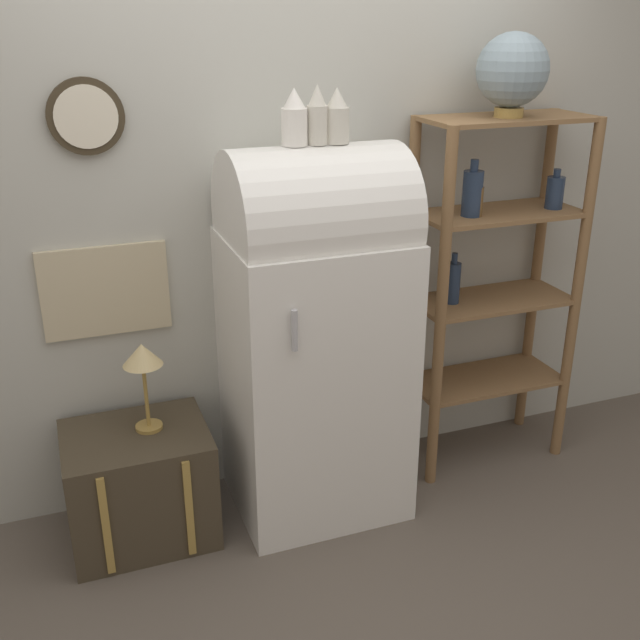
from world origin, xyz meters
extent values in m
plane|color=#60564C|center=(0.00, 0.00, 0.00)|extent=(12.00, 12.00, 0.00)
cube|color=#B7B7AD|center=(0.00, 0.58, 1.35)|extent=(7.00, 0.05, 2.70)
cylinder|color=#382D1E|center=(-0.80, 0.54, 1.70)|extent=(0.28, 0.03, 0.28)
cylinder|color=beige|center=(-0.80, 0.52, 1.70)|extent=(0.23, 0.01, 0.23)
cube|color=#C6B793|center=(-0.80, 0.54, 1.01)|extent=(0.51, 0.02, 0.37)
cube|color=white|center=(0.00, 0.25, 0.62)|extent=(0.71, 0.59, 1.24)
cylinder|color=white|center=(0.00, 0.25, 1.31)|extent=(0.70, 0.57, 0.57)
cylinder|color=#B7B7BC|center=(-0.20, -0.06, 0.99)|extent=(0.02, 0.02, 0.16)
cube|color=#423828|center=(-0.77, 0.28, 0.24)|extent=(0.58, 0.46, 0.48)
cube|color=#AD8942|center=(-0.93, 0.04, 0.24)|extent=(0.03, 0.01, 0.43)
cube|color=#AD8942|center=(-0.61, 0.04, 0.24)|extent=(0.03, 0.01, 0.43)
cylinder|color=olive|center=(0.56, 0.19, 0.82)|extent=(0.05, 0.05, 1.65)
cylinder|color=olive|center=(1.27, 0.19, 0.82)|extent=(0.05, 0.05, 1.65)
cylinder|color=olive|center=(0.56, 0.51, 0.82)|extent=(0.05, 0.05, 1.65)
cylinder|color=olive|center=(1.27, 0.51, 0.82)|extent=(0.05, 0.05, 1.65)
cube|color=olive|center=(0.91, 0.35, 0.40)|extent=(0.74, 0.34, 0.02)
cube|color=olive|center=(0.91, 0.35, 0.81)|extent=(0.74, 0.34, 0.02)
cube|color=olive|center=(0.91, 0.35, 1.23)|extent=(0.74, 0.34, 0.02)
cube|color=olive|center=(0.91, 0.35, 1.64)|extent=(0.74, 0.34, 0.02)
cylinder|color=#23334C|center=(1.17, 0.31, 1.31)|extent=(0.08, 0.08, 0.14)
cylinder|color=#23334C|center=(1.17, 0.31, 1.40)|extent=(0.03, 0.03, 0.04)
cylinder|color=#23334C|center=(0.75, 0.32, 1.33)|extent=(0.09, 0.09, 0.20)
cylinder|color=#23334C|center=(0.75, 0.32, 1.46)|extent=(0.04, 0.04, 0.05)
cylinder|color=#23334C|center=(0.71, 0.36, 0.92)|extent=(0.07, 0.07, 0.19)
cylinder|color=#23334C|center=(0.71, 0.36, 1.04)|extent=(0.03, 0.03, 0.05)
cylinder|color=brown|center=(0.76, 0.32, 1.30)|extent=(0.07, 0.07, 0.13)
cylinder|color=brown|center=(0.76, 0.32, 1.38)|extent=(0.03, 0.03, 0.03)
cylinder|color=#AD8942|center=(0.89, 0.32, 1.67)|extent=(0.12, 0.12, 0.04)
sphere|color=#7F939E|center=(0.89, 0.32, 1.84)|extent=(0.30, 0.30, 0.30)
cylinder|color=white|center=(-0.08, 0.26, 1.66)|extent=(0.10, 0.10, 0.14)
cone|color=white|center=(-0.08, 0.26, 1.77)|extent=(0.08, 0.08, 0.07)
cylinder|color=beige|center=(0.01, 0.26, 1.66)|extent=(0.08, 0.08, 0.14)
cone|color=beige|center=(0.01, 0.26, 1.77)|extent=(0.07, 0.07, 0.08)
cylinder|color=beige|center=(0.09, 0.26, 1.66)|extent=(0.09, 0.09, 0.13)
cone|color=beige|center=(0.09, 0.26, 1.76)|extent=(0.08, 0.08, 0.07)
cylinder|color=#AD8942|center=(-0.70, 0.30, 0.49)|extent=(0.11, 0.11, 0.02)
cylinder|color=#AD8942|center=(-0.70, 0.30, 0.63)|extent=(0.02, 0.02, 0.27)
cone|color=#DBC184|center=(-0.70, 0.30, 0.81)|extent=(0.16, 0.16, 0.09)
camera|label=1|loc=(-0.98, -2.43, 2.05)|focal=42.00mm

